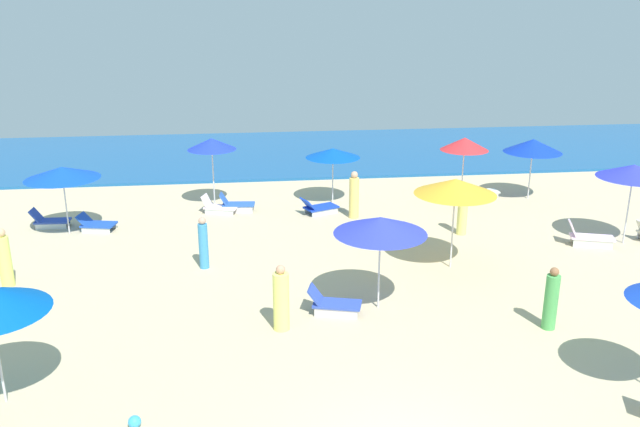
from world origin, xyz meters
TOP-DOWN VIEW (x-y plane):
  - ocean at (0.00, 24.59)m, footprint 60.00×10.81m
  - umbrella_0 at (0.73, 6.37)m, footprint 2.37×2.37m
  - lounge_chair_0_0 at (-0.48, 6.17)m, footprint 1.45×0.93m
  - umbrella_1 at (8.76, 15.38)m, footprint 2.28×2.28m
  - umbrella_2 at (-8.65, 13.20)m, footprint 2.47×2.47m
  - lounge_chair_2_0 at (-7.79, 13.41)m, footprint 1.36×0.91m
  - lounge_chair_2_1 at (-9.49, 13.98)m, footprint 1.32×0.63m
  - umbrella_4 at (-3.80, 15.88)m, footprint 1.85×1.85m
  - lounge_chair_4_0 at (-3.62, 14.90)m, footprint 1.41×0.92m
  - lounge_chair_4_1 at (-2.96, 15.05)m, footprint 1.34×0.68m
  - umbrella_5 at (9.73, 10.09)m, footprint 2.26×2.26m
  - lounge_chair_5_0 at (8.46, 10.01)m, footprint 1.55×0.98m
  - umbrella_6 at (3.44, 8.79)m, footprint 2.39×2.39m
  - umbrella_7 at (0.83, 15.76)m, footprint 2.12×2.12m
  - lounge_chair_7_0 at (0.11, 14.39)m, footprint 1.52×1.15m
  - umbrella_9 at (5.94, 15.34)m, footprint 1.87×1.87m
  - lounge_chair_9_0 at (6.83, 15.68)m, footprint 1.48×0.67m
  - beachgoer_0 at (4.70, 11.56)m, footprint 0.46×0.46m
  - beachgoer_1 at (-9.29, 8.92)m, footprint 0.38×0.38m
  - beachgoer_2 at (-3.89, 9.60)m, footprint 0.28×0.28m
  - beachgoer_3 at (4.63, 4.76)m, footprint 0.40×0.40m
  - beachgoer_4 at (1.34, 13.77)m, footprint 0.49×0.49m
  - beachgoer_6 at (-1.84, 5.49)m, footprint 0.42×0.42m
  - beach_ball_0 at (-4.81, 1.94)m, footprint 0.24×0.24m

SIDE VIEW (x-z plane):
  - ocean at x=0.00m, z-range 0.00..0.12m
  - beach_ball_0 at x=-4.81m, z-range 0.00..0.24m
  - lounge_chair_2_0 at x=-7.79m, z-range -0.06..0.54m
  - lounge_chair_4_0 at x=-3.62m, z-range -0.10..0.58m
  - lounge_chair_9_0 at x=6.83m, z-range -0.06..0.55m
  - lounge_chair_2_1 at x=-9.49m, z-range -0.10..0.59m
  - lounge_chair_7_0 at x=0.11m, z-range -0.09..0.58m
  - lounge_chair_0_0 at x=-0.48m, z-range -0.08..0.62m
  - lounge_chair_4_1 at x=-2.96m, z-range -0.09..0.62m
  - lounge_chair_5_0 at x=8.46m, z-range -0.12..0.69m
  - beachgoer_3 at x=4.63m, z-range -0.05..1.54m
  - beachgoer_2 at x=-3.89m, z-range -0.03..1.56m
  - beachgoer_6 at x=-1.84m, z-range -0.07..1.61m
  - beachgoer_0 at x=4.70m, z-range -0.06..1.64m
  - beachgoer_1 at x=-9.29m, z-range -0.05..1.66m
  - beachgoer_4 at x=1.34m, z-range -0.05..1.70m
  - umbrella_7 at x=0.83m, z-range 0.91..3.09m
  - umbrella_2 at x=-8.65m, z-range 0.97..3.33m
  - umbrella_1 at x=8.76m, z-range 0.95..3.38m
  - umbrella_0 at x=0.73m, z-range 1.02..3.50m
  - umbrella_9 at x=5.94m, z-range 1.03..3.60m
  - umbrella_5 at x=9.73m, z-range 1.11..3.77m
  - umbrella_4 at x=-3.80m, z-range 1.11..3.77m
  - umbrella_6 at x=3.44m, z-range 1.14..3.88m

